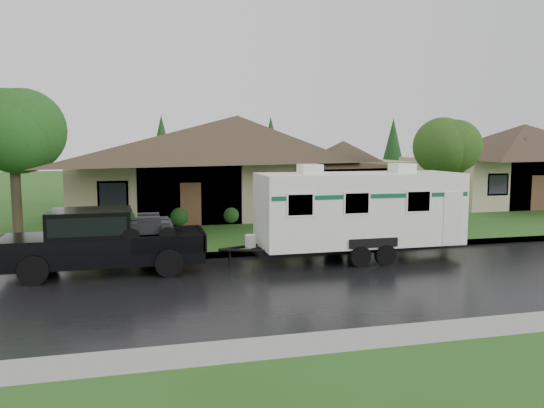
% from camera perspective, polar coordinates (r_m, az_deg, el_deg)
% --- Properties ---
extents(ground, '(140.00, 140.00, 0.00)m').
position_cam_1_polar(ground, '(17.54, -1.76, -7.07)').
color(ground, '#28571B').
rests_on(ground, ground).
extents(road, '(140.00, 8.00, 0.01)m').
position_cam_1_polar(road, '(15.65, -0.17, -8.72)').
color(road, black).
rests_on(road, ground).
extents(curb, '(140.00, 0.50, 0.15)m').
position_cam_1_polar(curb, '(19.67, -3.17, -5.36)').
color(curb, gray).
rests_on(curb, ground).
extents(lawn, '(140.00, 26.00, 0.15)m').
position_cam_1_polar(lawn, '(32.12, -7.51, -0.78)').
color(lawn, '#28571B').
rests_on(lawn, ground).
extents(house_main, '(19.44, 10.80, 6.90)m').
position_cam_1_polar(house_main, '(31.07, -3.14, 5.52)').
color(house_main, '#988C67').
rests_on(house_main, lawn).
extents(house_neighbor, '(15.12, 9.72, 6.45)m').
position_cam_1_polar(house_neighbor, '(40.40, 25.84, 4.72)').
color(house_neighbor, '#B9AE89').
rests_on(house_neighbor, lawn).
extents(tree_left_green, '(3.95, 3.95, 6.53)m').
position_cam_1_polar(tree_left_green, '(26.06, -26.11, 7.09)').
color(tree_left_green, '#382B1E').
rests_on(tree_left_green, lawn).
extents(tree_right_green, '(3.31, 3.31, 5.48)m').
position_cam_1_polar(tree_right_green, '(26.95, 18.39, 5.81)').
color(tree_right_green, '#382B1E').
rests_on(tree_right_green, lawn).
extents(shrub_row, '(13.60, 1.00, 1.00)m').
position_cam_1_polar(shrub_row, '(26.78, -1.86, -0.94)').
color(shrub_row, '#143814').
rests_on(shrub_row, lawn).
extents(pickup_truck, '(6.16, 2.34, 2.05)m').
position_cam_1_polar(pickup_truck, '(17.70, -17.94, -3.62)').
color(pickup_truck, black).
rests_on(pickup_truck, ground).
extents(travel_trailer, '(7.60, 2.67, 3.41)m').
position_cam_1_polar(travel_trailer, '(19.12, 9.34, -0.51)').
color(travel_trailer, white).
rests_on(travel_trailer, ground).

